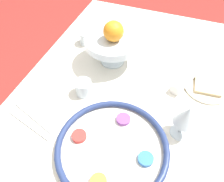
% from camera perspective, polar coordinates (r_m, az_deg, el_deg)
% --- Properties ---
extents(ground_plane, '(8.00, 8.00, 0.00)m').
position_cam_1_polar(ground_plane, '(1.49, 3.40, -19.99)').
color(ground_plane, maroon).
extents(dining_table, '(1.22, 0.87, 0.77)m').
position_cam_1_polar(dining_table, '(1.14, 4.29, -13.20)').
color(dining_table, silver).
rests_on(dining_table, ground_plane).
extents(seder_plate, '(0.35, 0.35, 0.03)m').
position_cam_1_polar(seder_plate, '(0.68, -0.22, -14.50)').
color(seder_plate, silver).
rests_on(seder_plate, dining_table).
extents(wine_glass, '(0.07, 0.07, 0.13)m').
position_cam_1_polar(wine_glass, '(0.68, 18.98, -6.33)').
color(wine_glass, silver).
rests_on(wine_glass, dining_table).
extents(fruit_stand, '(0.22, 0.22, 0.12)m').
position_cam_1_polar(fruit_stand, '(0.88, 0.17, 12.60)').
color(fruit_stand, silver).
rests_on(fruit_stand, dining_table).
extents(orange_fruit, '(0.08, 0.08, 0.08)m').
position_cam_1_polar(orange_fruit, '(0.84, 0.39, 15.35)').
color(orange_fruit, orange).
rests_on(orange_fruit, fruit_stand).
extents(bread_plate, '(0.17, 0.17, 0.02)m').
position_cam_1_polar(bread_plate, '(0.91, 23.57, 1.12)').
color(bread_plate, beige).
rests_on(bread_plate, dining_table).
extents(napkin_roll, '(0.15, 0.09, 0.04)m').
position_cam_1_polar(napkin_roll, '(0.88, 18.42, 2.70)').
color(napkin_roll, white).
rests_on(napkin_roll, dining_table).
extents(cup_near, '(0.06, 0.06, 0.06)m').
position_cam_1_polar(cup_near, '(0.81, -7.46, 0.90)').
color(cup_near, silver).
rests_on(cup_near, dining_table).
extents(cup_mid, '(0.06, 0.06, 0.06)m').
position_cam_1_polar(cup_mid, '(1.03, -6.68, 13.65)').
color(cup_mid, silver).
rests_on(cup_mid, dining_table).
extents(fork_left, '(0.07, 0.19, 0.01)m').
position_cam_1_polar(fork_left, '(0.79, -20.67, -8.06)').
color(fork_left, silver).
rests_on(fork_left, dining_table).
extents(fork_right, '(0.08, 0.19, 0.01)m').
position_cam_1_polar(fork_right, '(0.80, -19.50, -6.40)').
color(fork_right, silver).
rests_on(fork_right, dining_table).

